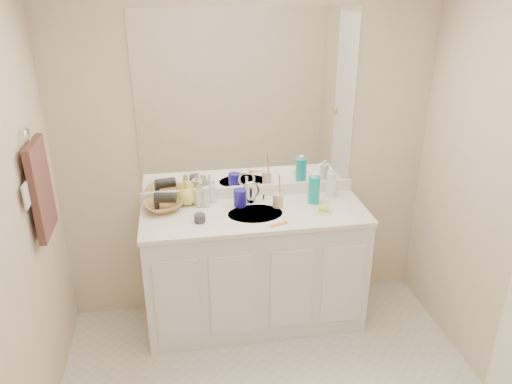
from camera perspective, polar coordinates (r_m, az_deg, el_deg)
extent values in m
cube|color=beige|center=(3.47, -0.90, 4.42)|extent=(2.60, 0.02, 2.40)
cube|color=silver|center=(3.57, -0.14, -8.87)|extent=(1.50, 0.55, 0.85)
cube|color=white|center=(3.35, -0.14, -2.54)|extent=(1.52, 0.57, 0.03)
cube|color=white|center=(3.56, -0.83, 0.10)|extent=(1.52, 0.03, 0.08)
cylinder|color=beige|center=(3.33, -0.09, -2.65)|extent=(0.37, 0.37, 0.02)
cylinder|color=silver|center=(3.46, -0.58, -0.34)|extent=(0.02, 0.02, 0.11)
cube|color=white|center=(3.36, -0.92, 10.18)|extent=(1.48, 0.01, 1.20)
cylinder|color=#1C148E|center=(3.41, -1.83, -0.68)|extent=(0.11, 0.11, 0.12)
cylinder|color=beige|center=(3.40, 2.53, -0.96)|extent=(0.08, 0.08, 0.10)
cylinder|color=#F841AE|center=(3.36, 2.73, 0.63)|extent=(0.02, 0.04, 0.18)
cylinder|color=#0DA2A4|center=(3.47, 6.63, 0.26)|extent=(0.11, 0.11, 0.19)
cylinder|color=white|center=(3.59, 8.57, 0.89)|extent=(0.08, 0.08, 0.18)
cube|color=white|center=(3.37, 7.72, -2.25)|extent=(0.13, 0.12, 0.01)
cube|color=#A2E337|center=(3.36, 7.74, -1.97)|extent=(0.09, 0.08, 0.03)
cube|color=orange|center=(3.19, 2.64, -3.70)|extent=(0.13, 0.07, 0.01)
cylinder|color=#34343B|center=(3.23, -6.44, -2.99)|extent=(0.09, 0.09, 0.05)
cylinder|color=silver|center=(3.41, -5.71, -0.59)|extent=(0.06, 0.06, 0.14)
imported|color=white|center=(3.47, -5.16, 0.16)|extent=(0.08, 0.08, 0.17)
imported|color=beige|center=(3.43, -6.48, -0.12)|extent=(0.10, 0.11, 0.18)
imported|color=#E4D258|center=(3.46, -7.93, -0.09)|extent=(0.15, 0.15, 0.17)
imported|color=#A57A42|center=(3.42, -10.59, -1.56)|extent=(0.31, 0.31, 0.06)
cylinder|color=black|center=(3.40, -10.33, -0.63)|extent=(0.15, 0.09, 0.07)
torus|color=silver|center=(2.93, -24.70, 5.67)|extent=(0.01, 0.11, 0.11)
cube|color=#37201D|center=(3.02, -23.36, 0.32)|extent=(0.04, 0.32, 0.55)
cube|color=white|center=(2.83, -24.78, -0.39)|extent=(0.01, 0.08, 0.13)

